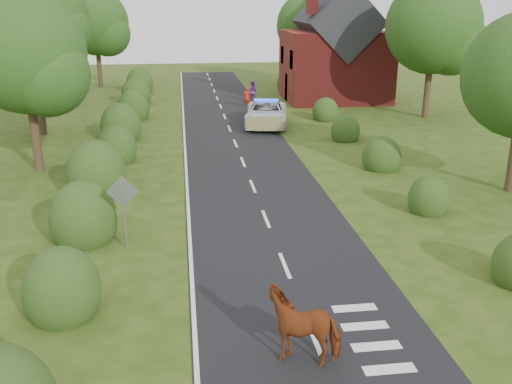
{
  "coord_description": "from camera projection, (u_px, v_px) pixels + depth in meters",
  "views": [
    {
      "loc": [
        -2.99,
        -15.86,
        7.91
      ],
      "look_at": [
        -0.45,
        3.46,
        1.3
      ],
      "focal_mm": 40.0,
      "sensor_mm": 36.0,
      "label": 1
    }
  ],
  "objects": [
    {
      "name": "ground",
      "position": [
        285.0,
        266.0,
        17.8
      ],
      "size": [
        120.0,
        120.0,
        0.0
      ],
      "primitive_type": "plane",
      "color": "#2A3E10"
    },
    {
      "name": "road",
      "position": [
        237.0,
        148.0,
        31.88
      ],
      "size": [
        6.0,
        70.0,
        0.02
      ],
      "primitive_type": "cube",
      "color": "black",
      "rests_on": "ground"
    },
    {
      "name": "road_markings",
      "position": [
        211.0,
        158.0,
        29.73
      ],
      "size": [
        4.96,
        70.0,
        0.01
      ],
      "color": "white",
      "rests_on": "road"
    },
    {
      "name": "hedgerow_left",
      "position": [
        111.0,
        154.0,
        27.73
      ],
      "size": [
        2.75,
        50.41,
        3.0
      ],
      "color": "#1C3E12",
      "rests_on": "ground"
    },
    {
      "name": "hedgerow_right",
      "position": [
        373.0,
        152.0,
        28.96
      ],
      "size": [
        2.1,
        45.78,
        2.1
      ],
      "color": "#1C3E12",
      "rests_on": "ground"
    },
    {
      "name": "tree_left_a",
      "position": [
        30.0,
        58.0,
        26.01
      ],
      "size": [
        5.74,
        5.6,
        8.38
      ],
      "color": "#332316",
      "rests_on": "ground"
    },
    {
      "name": "tree_left_b",
      "position": [
        37.0,
        50.0,
        33.43
      ],
      "size": [
        5.74,
        5.6,
        8.07
      ],
      "color": "#332316",
      "rests_on": "ground"
    },
    {
      "name": "tree_left_c",
      "position": [
        46.0,
        19.0,
        42.14
      ],
      "size": [
        6.97,
        6.8,
        10.22
      ],
      "color": "#332316",
      "rests_on": "ground"
    },
    {
      "name": "tree_left_d",
      "position": [
        98.0,
        25.0,
        52.14
      ],
      "size": [
        6.15,
        6.0,
        8.89
      ],
      "color": "#332316",
      "rests_on": "ground"
    },
    {
      "name": "tree_right_b",
      "position": [
        438.0,
        30.0,
        38.15
      ],
      "size": [
        6.56,
        6.4,
        9.4
      ],
      "color": "#332316",
      "rests_on": "ground"
    },
    {
      "name": "tree_right_c",
      "position": [
        312.0,
        28.0,
        52.76
      ],
      "size": [
        6.15,
        6.0,
        8.58
      ],
      "color": "#332316",
      "rests_on": "ground"
    },
    {
      "name": "road_sign",
      "position": [
        123.0,
        202.0,
        18.53
      ],
      "size": [
        1.06,
        0.08,
        2.53
      ],
      "color": "gray",
      "rests_on": "ground"
    },
    {
      "name": "house",
      "position": [
        335.0,
        53.0,
        45.91
      ],
      "size": [
        8.0,
        7.4,
        9.17
      ],
      "color": "maroon",
      "rests_on": "ground"
    },
    {
      "name": "cow",
      "position": [
        304.0,
        328.0,
        13.14
      ],
      "size": [
        2.24,
        1.56,
        1.44
      ],
      "primitive_type": "imported",
      "rotation": [
        0.0,
        0.0,
        -1.83
      ],
      "color": "brown",
      "rests_on": "ground"
    },
    {
      "name": "police_van",
      "position": [
        266.0,
        113.0,
        37.34
      ],
      "size": [
        3.57,
        6.12,
        1.74
      ],
      "rotation": [
        0.0,
        0.0,
        -0.17
      ],
      "color": "silver",
      "rests_on": "ground"
    },
    {
      "name": "pedestrian_red",
      "position": [
        247.0,
        97.0,
        43.7
      ],
      "size": [
        0.57,
        0.38,
        1.54
      ],
      "primitive_type": "imported",
      "rotation": [
        0.0,
        0.0,
        3.16
      ],
      "color": "red",
      "rests_on": "ground"
    },
    {
      "name": "pedestrian_purple",
      "position": [
        253.0,
        91.0,
        45.83
      ],
      "size": [
        1.03,
        0.94,
        1.72
      ],
      "primitive_type": "imported",
      "rotation": [
        0.0,
        0.0,
        2.71
      ],
      "color": "#612E7D",
      "rests_on": "ground"
    }
  ]
}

